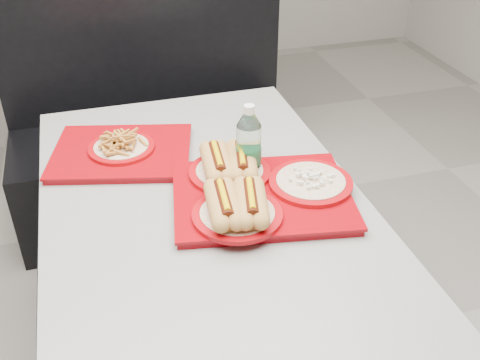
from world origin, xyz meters
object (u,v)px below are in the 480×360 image
object	(u,v)px
tray_near	(254,189)
tray_far	(122,149)
water_bottle	(249,147)
booth_bench	(154,133)
diner_table	(206,247)

from	to	relation	value
tray_near	tray_far	bearing A→B (deg)	133.09
tray_near	water_bottle	size ratio (longest dim) A/B	2.32
water_bottle	booth_bench	bearing A→B (deg)	98.89
tray_far	water_bottle	bearing A→B (deg)	-33.47
diner_table	water_bottle	bearing A→B (deg)	29.47
tray_near	tray_far	world-z (taller)	tray_near
diner_table	tray_near	world-z (taller)	tray_near
water_bottle	tray_far	bearing A→B (deg)	146.53
diner_table	tray_near	distance (m)	0.25
tray_near	booth_bench	bearing A→B (deg)	96.93
diner_table	tray_near	size ratio (longest dim) A/B	2.57
booth_bench	tray_near	xyz separation A→B (m)	(0.14, -1.13, 0.39)
diner_table	tray_near	bearing A→B (deg)	-13.57
diner_table	booth_bench	size ratio (longest dim) A/B	1.05
tray_near	water_bottle	bearing A→B (deg)	80.61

